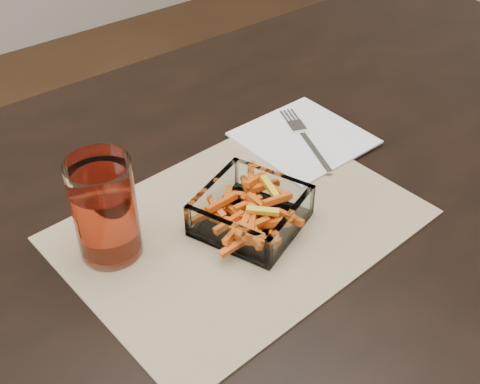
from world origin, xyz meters
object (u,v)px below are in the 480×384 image
object	(u,v)px
dining_table	(285,218)
glass_bowl	(251,213)
fork	(304,137)
tumbler	(105,212)

from	to	relation	value
dining_table	glass_bowl	xyz separation A→B (m)	(-0.11, -0.06, 0.11)
glass_bowl	fork	bearing A→B (deg)	28.14
dining_table	fork	bearing A→B (deg)	31.60
dining_table	glass_bowl	distance (m)	0.17
glass_bowl	tumbler	xyz separation A→B (m)	(-0.17, 0.07, 0.04)
tumbler	fork	distance (m)	0.37
dining_table	tumbler	xyz separation A→B (m)	(-0.28, 0.02, 0.15)
glass_bowl	fork	size ratio (longest dim) A/B	0.91
tumbler	fork	xyz separation A→B (m)	(0.36, 0.03, -0.06)
tumbler	fork	bearing A→B (deg)	5.10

